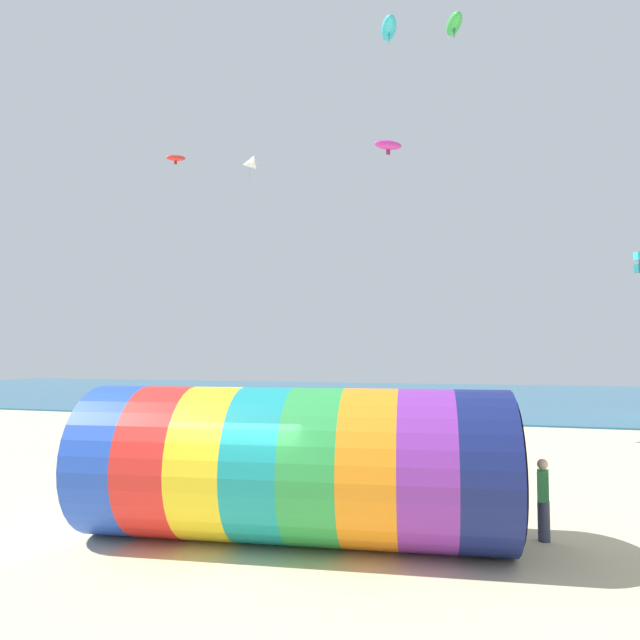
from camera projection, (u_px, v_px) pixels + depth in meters
name	position (u px, v px, depth m)	size (l,w,h in m)	color
ground_plane	(250.00, 547.00, 11.18)	(120.00, 120.00, 0.00)	beige
sea	(429.00, 396.00, 50.55)	(120.00, 40.00, 0.10)	#236084
giant_inflatable_tube	(295.00, 464.00, 11.55)	(8.81, 3.93, 3.09)	blue
kite_handler	(543.00, 499.00, 11.55)	(0.26, 0.38, 1.65)	#383D56
kite_white_delta	(249.00, 164.00, 29.85)	(0.92, 0.83, 1.38)	white
kite_cyan_box	(639.00, 262.00, 20.21)	(0.35, 0.35, 0.77)	#2DB2C6
kite_cyan_parafoil	(389.00, 28.00, 18.79)	(0.89, 1.48, 0.75)	#2DB2C6
kite_green_parafoil	(454.00, 24.00, 15.77)	(0.67, 1.13, 0.55)	green
kite_magenta_parafoil	(388.00, 145.00, 25.60)	(1.36, 1.11, 0.66)	#D1339E
kite_red_parafoil	(176.00, 158.00, 27.25)	(0.99, 0.76, 0.51)	red
bystander_near_water	(395.00, 428.00, 22.28)	(0.39, 0.28, 1.75)	black
bystander_far_left	(286.00, 425.00, 24.27)	(0.40, 0.30, 1.53)	#726651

